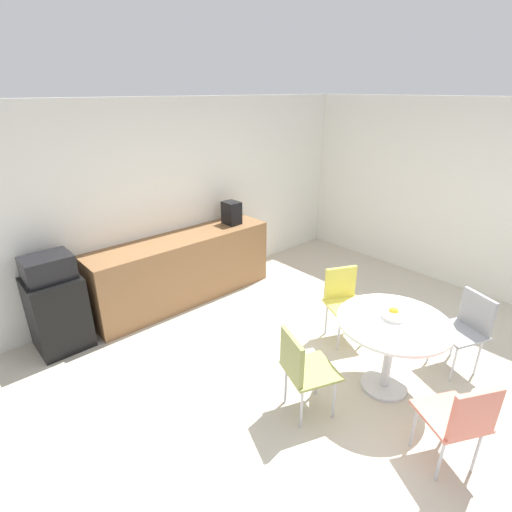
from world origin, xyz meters
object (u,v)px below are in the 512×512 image
Objects in this scene: chair_yellow at (343,295)px; fruit_bowl at (394,314)px; microwave at (48,268)px; chair_gray at (468,323)px; mug_white at (232,220)px; chair_olive at (301,365)px; chair_coral at (462,417)px; round_table at (392,335)px; coffee_maker at (232,213)px; mini_fridge at (58,313)px.

chair_yellow is 4.07× the size of fruit_bowl.
microwave is 0.58× the size of chair_gray.
fruit_bowl is at bearing -97.35° from mug_white.
microwave reaches higher than chair_yellow.
chair_gray is (1.72, -0.68, 0.00)m from chair_olive.
chair_coral is 1.38m from chair_gray.
chair_coral is 6.43× the size of mug_white.
round_table is 7.89× the size of mug_white.
round_table is 4.99× the size of fruit_bowl.
chair_olive is 1.00× the size of chair_gray.
chair_olive and chair_coral have the same top height.
chair_coral is at bearing -116.90° from chair_yellow.
chair_coral is 1.00× the size of chair_gray.
chair_olive is 0.99m from fruit_bowl.
chair_yellow is 2.59× the size of coffee_maker.
microwave reaches higher than round_table.
coffee_maker is (-0.48, 3.15, 0.54)m from chair_gray.
coffee_maker is (0.81, 3.62, 0.54)m from chair_coral.
round_table is 2.88m from mug_white.
coffee_maker is (-0.03, 1.97, 0.54)m from chair_yellow.
chair_gray is (2.95, -3.15, -0.44)m from microwave.
chair_yellow is at bearing 64.14° from round_table.
chair_gray is (2.95, -3.15, 0.10)m from mini_fridge.
fruit_bowl reaches higher than chair_gray.
mini_fridge reaches higher than round_table.
chair_yellow and chair_olive have the same top height.
microwave is (0.00, 0.00, 0.55)m from mini_fridge.
chair_gray is (1.29, 0.47, 0.00)m from chair_coral.
mug_white is at bearing 90.24° from chair_yellow.
chair_yellow is 1.00× the size of chair_gray.
mini_fridge is at bearing 0.00° from microwave.
chair_olive is 1.00× the size of chair_coral.
mini_fridge is 3.18m from chair_yellow.
round_table is at bearing 62.07° from chair_coral.
chair_olive is at bearing 158.78° from round_table.
coffee_maker is (2.46, 0.00, 0.64)m from mini_fridge.
mini_fridge is 2.54m from mug_white.
coffee_maker reaches higher than chair_coral.
chair_olive is 1.23m from chair_coral.
mug_white is at bearing 82.05° from round_table.
microwave is 3.50m from fruit_bowl.
microwave is 0.58× the size of chair_yellow.
mug_white reaches higher than round_table.
chair_yellow is 1.00× the size of chair_olive.
fruit_bowl reaches higher than round_table.
fruit_bowl is 2.81m from coffee_maker.
mug_white is (0.40, 2.83, 0.35)m from round_table.
chair_olive is 4.07× the size of fruit_bowl.
mini_fridge is at bearing 133.08° from chair_gray.
chair_gray reaches higher than round_table.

